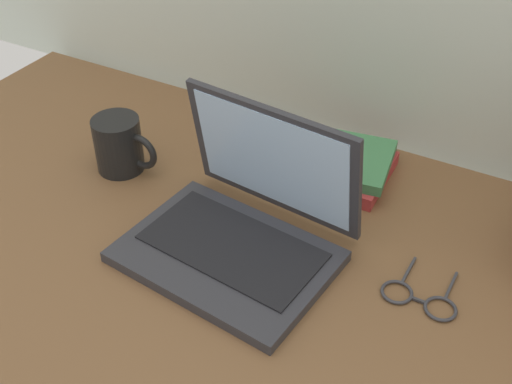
# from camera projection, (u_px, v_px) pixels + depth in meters

# --- Properties ---
(desk) EXTENTS (1.60, 0.76, 0.03)m
(desk) POSITION_uv_depth(u_px,v_px,m) (274.00, 267.00, 0.99)
(desk) COLOR brown
(desk) RESTS_ON ground
(laptop) EXTENTS (0.33, 0.29, 0.22)m
(laptop) POSITION_uv_depth(u_px,v_px,m) (243.00, 222.00, 0.98)
(laptop) COLOR #2D2D33
(laptop) RESTS_ON desk
(coffee_mug) EXTENTS (0.12, 0.08, 0.10)m
(coffee_mug) POSITION_uv_depth(u_px,v_px,m) (120.00, 144.00, 1.14)
(coffee_mug) COLOR black
(coffee_mug) RESTS_ON desk
(eyeglasses) EXTENTS (0.11, 0.11, 0.01)m
(eyeglasses) POSITION_uv_depth(u_px,v_px,m) (419.00, 298.00, 0.92)
(eyeglasses) COLOR #333338
(eyeglasses) RESTS_ON desk
(book_stack) EXTENTS (0.19, 0.18, 0.04)m
(book_stack) POSITION_uv_depth(u_px,v_px,m) (341.00, 164.00, 1.15)
(book_stack) COLOR #B23333
(book_stack) RESTS_ON desk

